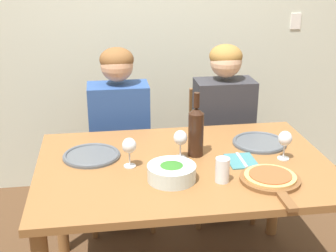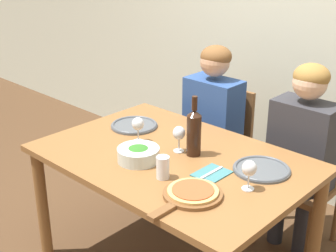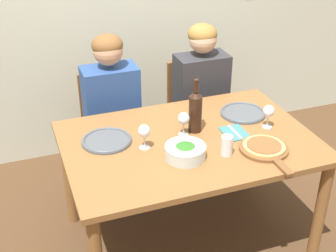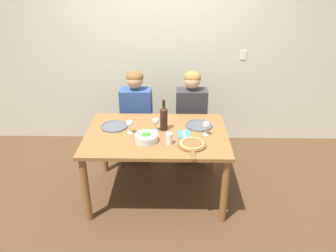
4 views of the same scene
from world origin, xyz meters
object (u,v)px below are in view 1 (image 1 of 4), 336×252
at_px(person_woman, 119,124).
at_px(fork_on_napkin, 242,161).
at_px(wine_bottle, 196,130).
at_px(broccoli_bowl, 172,172).
at_px(person_man, 224,118).
at_px(chair_right, 219,147).
at_px(wine_glass_left, 129,147).
at_px(chair_left, 120,153).
at_px(dinner_plate_right, 259,142).
at_px(dinner_plate_left, 92,155).
at_px(wine_glass_centre, 180,139).
at_px(water_tumbler, 222,170).
at_px(wine_glass_right, 285,140).
at_px(pizza_on_board, 271,179).

relative_size(person_woman, fork_on_napkin, 6.71).
relative_size(wine_bottle, broccoli_bowl, 1.49).
distance_m(person_woman, person_man, 0.69).
bearing_deg(chair_right, broccoli_bowl, -116.18).
bearing_deg(wine_glass_left, chair_left, 91.23).
xyz_separation_m(chair_right, broccoli_bowl, (-0.49, -0.99, 0.33)).
bearing_deg(chair_right, person_woman, -171.07).
xyz_separation_m(wine_bottle, broccoli_bowl, (-0.17, -0.26, -0.10)).
bearing_deg(dinner_plate_right, chair_left, 139.29).
height_order(dinner_plate_left, wine_glass_centre, wine_glass_centre).
height_order(person_man, water_tumbler, person_man).
height_order(person_man, dinner_plate_left, person_man).
distance_m(chair_right, wine_glass_left, 1.13).
bearing_deg(broccoli_bowl, chair_left, 101.37).
bearing_deg(person_woman, wine_bottle, -59.73).
relative_size(wine_glass_left, fork_on_napkin, 0.84).
relative_size(chair_left, wine_glass_right, 5.74).
bearing_deg(chair_right, fork_on_napkin, -97.23).
bearing_deg(chair_right, wine_bottle, -113.70).
bearing_deg(wine_glass_centre, wine_bottle, 17.09).
bearing_deg(wine_bottle, dinner_plate_right, 13.96).
bearing_deg(dinner_plate_right, broccoli_bowl, -147.05).
height_order(pizza_on_board, wine_glass_centre, wine_glass_centre).
height_order(broccoli_bowl, dinner_plate_right, broccoli_bowl).
distance_m(person_woman, water_tumbler, 1.03).
bearing_deg(wine_bottle, dinner_plate_left, 174.24).
bearing_deg(wine_bottle, wine_glass_left, -165.78).
height_order(dinner_plate_left, pizza_on_board, pizza_on_board).
xyz_separation_m(chair_left, broccoli_bowl, (0.20, -0.99, 0.33)).
xyz_separation_m(dinner_plate_left, water_tumbler, (0.60, -0.36, 0.05)).
distance_m(wine_bottle, water_tumbler, 0.32).
distance_m(person_woman, fork_on_napkin, 0.94).
height_order(wine_glass_left, wine_glass_centre, same).
relative_size(person_woman, dinner_plate_left, 4.10).
xyz_separation_m(wine_glass_centre, water_tumbler, (0.15, -0.28, -0.05)).
height_order(chair_left, person_man, person_man).
height_order(dinner_plate_right, pizza_on_board, pizza_on_board).
bearing_deg(person_man, person_woman, 180.00).
xyz_separation_m(pizza_on_board, wine_glass_left, (-0.63, 0.26, 0.09)).
bearing_deg(person_man, pizza_on_board, -92.36).
xyz_separation_m(chair_right, pizza_on_board, (-0.04, -1.08, 0.31)).
height_order(person_man, wine_glass_right, person_man).
distance_m(chair_left, wine_glass_left, 0.91).
distance_m(wine_bottle, wine_glass_right, 0.45).
height_order(person_woman, pizza_on_board, person_woman).
height_order(chair_right, pizza_on_board, chair_right).
distance_m(broccoli_bowl, wine_glass_right, 0.62).
bearing_deg(person_man, water_tumbler, -105.58).
bearing_deg(water_tumbler, wine_glass_right, 27.60).
height_order(chair_left, fork_on_napkin, chair_left).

